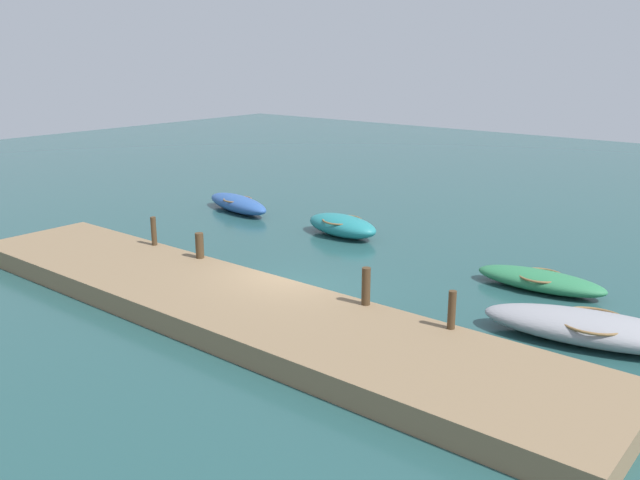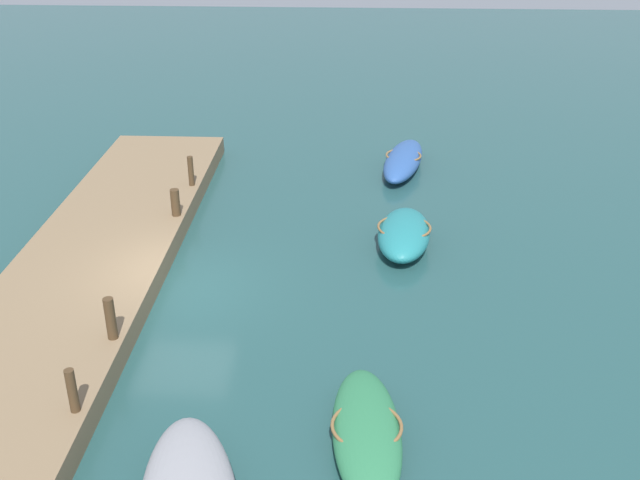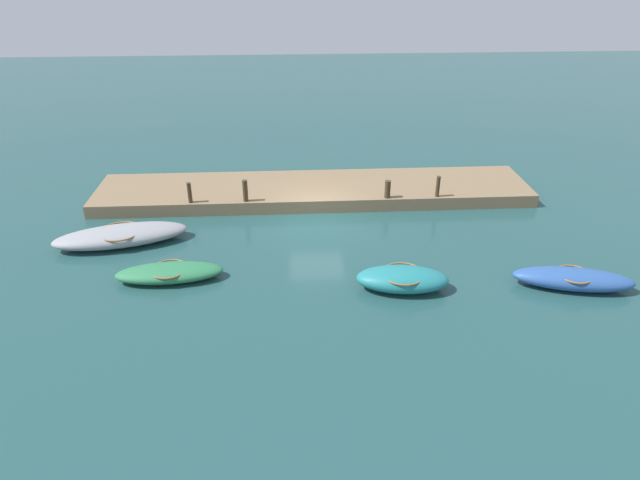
{
  "view_description": "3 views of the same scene",
  "coord_description": "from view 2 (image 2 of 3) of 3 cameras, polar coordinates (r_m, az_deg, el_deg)",
  "views": [
    {
      "loc": [
        12.54,
        -14.13,
        6.96
      ],
      "look_at": [
        -0.22,
        1.55,
        1.24
      ],
      "focal_mm": 37.72,
      "sensor_mm": 36.0,
      "label": 1
    },
    {
      "loc": [
        16.94,
        4.49,
        10.06
      ],
      "look_at": [
        -0.33,
        3.66,
        1.36
      ],
      "focal_mm": 42.74,
      "sensor_mm": 36.0,
      "label": 2
    },
    {
      "loc": [
        1.2,
        22.34,
        10.86
      ],
      "look_at": [
        0.03,
        3.02,
        0.5
      ],
      "focal_mm": 31.11,
      "sensor_mm": 36.0,
      "label": 3
    }
  ],
  "objects": [
    {
      "name": "rowboat_green",
      "position": [
        14.93,
        3.51,
        -14.15
      ],
      "size": [
        3.94,
        1.53,
        0.59
      ],
      "rotation": [
        0.0,
        0.0,
        0.06
      ],
      "color": "#2D7A4C",
      "rests_on": "ground_plane"
    },
    {
      "name": "mooring_post_east",
      "position": [
        15.35,
        -18.06,
        -10.67
      ],
      "size": [
        0.19,
        0.19,
        0.94
      ],
      "primitive_type": "cylinder",
      "color": "#47331E",
      "rests_on": "dock_platform"
    },
    {
      "name": "mooring_post_mid_west",
      "position": [
        22.76,
        -10.78,
        2.78
      ],
      "size": [
        0.26,
        0.26,
        0.82
      ],
      "primitive_type": "cylinder",
      "color": "#47331E",
      "rests_on": "dock_platform"
    },
    {
      "name": "rowboat_blue",
      "position": [
        27.54,
        6.25,
        5.94
      ],
      "size": [
        4.34,
        2.07,
        0.73
      ],
      "rotation": [
        0.0,
        0.0,
        -0.21
      ],
      "color": "#2D569E",
      "rests_on": "ground_plane"
    },
    {
      "name": "mooring_post_mid_east",
      "position": [
        17.24,
        -15.41,
        -5.68
      ],
      "size": [
        0.23,
        0.23,
        1.0
      ],
      "primitive_type": "cylinder",
      "color": "#47331E",
      "rests_on": "dock_platform"
    },
    {
      "name": "mooring_post_west",
      "position": [
        24.81,
        -9.65,
        5.12
      ],
      "size": [
        0.18,
        0.18,
        0.98
      ],
      "primitive_type": "cylinder",
      "color": "#47331E",
      "rests_on": "dock_platform"
    },
    {
      "name": "dock_platform",
      "position": [
        20.74,
        -17.21,
        -2.67
      ],
      "size": [
        20.67,
        3.95,
        0.6
      ],
      "primitive_type": "cube",
      "color": "#846B4C",
      "rests_on": "ground_plane"
    },
    {
      "name": "ground_plane",
      "position": [
        20.2,
        -10.5,
        -3.66
      ],
      "size": [
        84.0,
        84.0,
        0.0
      ],
      "primitive_type": "plane",
      "color": "#234C4C"
    },
    {
      "name": "rowboat_teal",
      "position": [
        21.93,
        6.3,
        0.45
      ],
      "size": [
        3.41,
        1.83,
        0.82
      ],
      "rotation": [
        0.0,
        0.0,
        -0.11
      ],
      "color": "teal",
      "rests_on": "ground_plane"
    }
  ]
}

